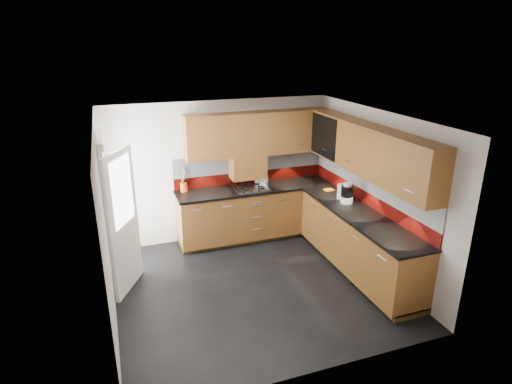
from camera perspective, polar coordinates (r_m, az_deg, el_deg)
name	(u,v)px	position (r m, az deg, el deg)	size (l,w,h in m)	color
room	(255,187)	(5.62, -0.19, 0.66)	(4.00, 3.80, 2.64)	black
base_cabinets	(302,228)	(7.01, 6.14, -4.76)	(2.70, 3.20, 0.95)	#552A13
countertop	(303,200)	(6.81, 6.23, -1.13)	(2.72, 3.22, 0.04)	black
backsplash	(310,178)	(7.00, 7.18, 1.93)	(2.70, 3.20, 0.54)	#690F09
upper_cabinets	(313,142)	(6.68, 7.61, 6.65)	(2.50, 3.20, 0.72)	#552A13
extractor_hood	(248,167)	(7.30, -1.11, 3.42)	(0.60, 0.33, 0.40)	#552A13
glass_cabinet	(332,134)	(7.14, 10.05, 7.60)	(0.32, 0.80, 0.66)	black
back_door	(115,216)	(6.20, -18.33, -3.10)	(0.42, 1.19, 2.04)	white
gas_hob	(251,188)	(7.25, -0.68, 0.60)	(0.56, 0.50, 0.04)	silver
utensil_pot	(184,186)	(7.18, -9.63, 0.80)	(0.12, 0.12, 0.41)	#DD5214
toaster	(261,180)	(7.44, 0.68, 1.64)	(0.26, 0.19, 0.17)	silver
food_processor	(347,194)	(6.72, 12.03, -0.24)	(0.19, 0.19, 0.32)	white
paper_towel	(341,191)	(6.87, 11.26, 0.07)	(0.12, 0.12, 0.24)	white
orange_cloth	(329,190)	(7.25, 9.72, 0.26)	(0.15, 0.13, 0.02)	orange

